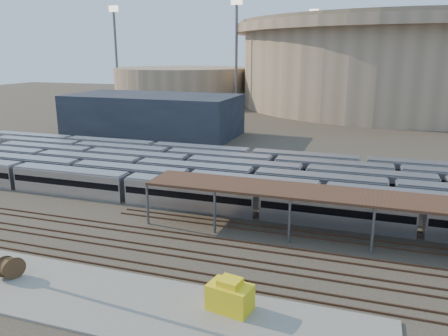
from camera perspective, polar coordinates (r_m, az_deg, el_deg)
ground at (r=50.00m, az=-2.34°, el=-8.92°), size 420.00×420.00×0.00m
apron at (r=40.35m, az=-17.23°, el=-15.67°), size 50.00×9.00×0.20m
subway_trains at (r=65.77m, az=4.10°, el=-1.38°), size 127.20×23.90×3.60m
inspection_shed at (r=49.45m, az=24.08°, el=-4.35°), size 60.30×6.00×5.30m
empty_tracks at (r=45.77m, az=-4.60°, el=-11.19°), size 170.00×9.62×0.18m
stadium at (r=182.97m, az=21.71°, el=12.70°), size 124.00×124.00×32.50m
secondary_arena at (r=189.32m, az=-5.48°, el=10.82°), size 56.00×56.00×14.00m
service_building at (r=111.45m, az=-9.26°, el=6.86°), size 42.00×20.00×10.00m
floodlight_0 at (r=159.62m, az=1.62°, el=15.04°), size 4.00×1.00×38.40m
floodlight_1 at (r=191.73m, az=-13.92°, el=14.60°), size 4.00×1.00×38.40m
floodlight_3 at (r=204.44m, az=11.42°, el=14.73°), size 4.00×1.00×38.40m
cable_reel_east at (r=45.15m, az=-26.20°, el=-11.57°), size 1.88×2.33×2.04m
yellow_equipment at (r=36.25m, az=0.77°, el=-16.52°), size 3.79×2.76×2.15m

